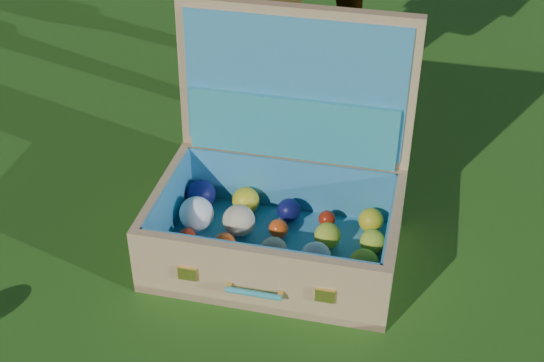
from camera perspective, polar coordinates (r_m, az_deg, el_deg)
The scene contains 2 objects.
ground at distance 1.61m, azimuth -1.05°, elevation -8.23°, with size 60.00×60.00×0.00m, color #215114.
suitcase at distance 1.65m, azimuth 0.63°, elevation -0.53°, with size 0.62×0.54×0.51m.
Camera 1 is at (-0.09, -1.17, 1.10)m, focal length 50.00 mm.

